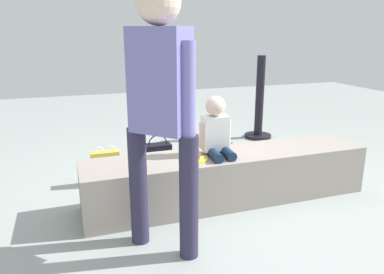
{
  "coord_description": "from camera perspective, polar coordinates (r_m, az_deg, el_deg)",
  "views": [
    {
      "loc": [
        -1.25,
        -2.66,
        1.4
      ],
      "look_at": [
        -0.41,
        -0.25,
        0.67
      ],
      "focal_mm": 34.67,
      "sensor_mm": 36.0,
      "label": 1
    }
  ],
  "objects": [
    {
      "name": "water_bottle_far_side",
      "position": [
        4.38,
        1.39,
        -1.45
      ],
      "size": [
        0.07,
        0.07,
        0.19
      ],
      "color": "silver",
      "rests_on": "ground_plane"
    },
    {
      "name": "railing_post",
      "position": [
        5.05,
        10.29,
        4.45
      ],
      "size": [
        0.36,
        0.36,
        1.1
      ],
      "color": "black",
      "rests_on": "ground_plane"
    },
    {
      "name": "water_bottle_near_gift",
      "position": [
        4.16,
        6.12,
        -2.34
      ],
      "size": [
        0.06,
        0.06,
        0.21
      ],
      "color": "silver",
      "rests_on": "ground_plane"
    },
    {
      "name": "ground_plane",
      "position": [
        3.26,
        5.51,
        -9.52
      ],
      "size": [
        12.0,
        12.0,
        0.0
      ],
      "primitive_type": "plane",
      "color": "#909995"
    },
    {
      "name": "cake_plate",
      "position": [
        2.93,
        0.33,
        -3.1
      ],
      "size": [
        0.22,
        0.22,
        0.07
      ],
      "color": "yellow",
      "rests_on": "concrete_ledge"
    },
    {
      "name": "child_seated",
      "position": [
        3.0,
        3.73,
        1.16
      ],
      "size": [
        0.28,
        0.32,
        0.48
      ],
      "color": "#152843",
      "rests_on": "concrete_ledge"
    },
    {
      "name": "gift_bag",
      "position": [
        3.58,
        -13.13,
        -4.61
      ],
      "size": [
        0.26,
        0.1,
        0.38
      ],
      "color": "gold",
      "rests_on": "ground_plane"
    },
    {
      "name": "concrete_ledge",
      "position": [
        3.17,
        5.61,
        -6.11
      ],
      "size": [
        2.42,
        0.49,
        0.42
      ],
      "primitive_type": "cube",
      "color": "gray",
      "rests_on": "ground_plane"
    },
    {
      "name": "adult_standing",
      "position": [
        2.23,
        -4.86,
        5.96
      ],
      "size": [
        0.39,
        0.39,
        1.68
      ],
      "color": "#2B2641",
      "rests_on": "ground_plane"
    },
    {
      "name": "cake_box_white",
      "position": [
        3.76,
        6.73,
        -4.9
      ],
      "size": [
        0.33,
        0.33,
        0.13
      ],
      "primitive_type": "cube",
      "rotation": [
        0.0,
        0.0,
        0.28
      ],
      "color": "white",
      "rests_on": "ground_plane"
    },
    {
      "name": "handbag_black_leather",
      "position": [
        3.94,
        -5.25,
        -2.79
      ],
      "size": [
        0.27,
        0.14,
        0.36
      ],
      "color": "black",
      "rests_on": "ground_plane"
    },
    {
      "name": "party_cup_red",
      "position": [
        3.69,
        -0.38,
        -5.29
      ],
      "size": [
        0.08,
        0.08,
        0.12
      ],
      "primitive_type": "cylinder",
      "color": "red",
      "rests_on": "ground_plane"
    }
  ]
}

